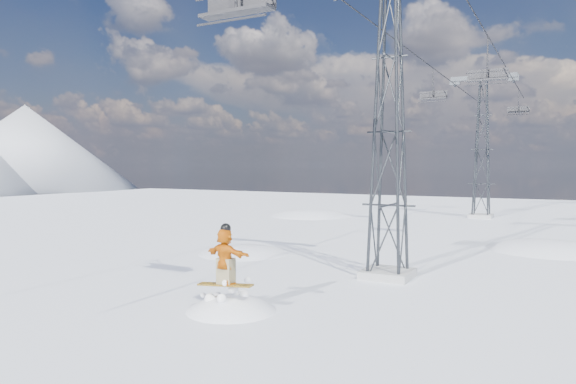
# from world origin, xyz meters

# --- Properties ---
(ground) EXTENTS (120.00, 120.00, 0.00)m
(ground) POSITION_xyz_m (0.00, 0.00, 0.00)
(ground) COLOR white
(ground) RESTS_ON ground
(snow_terrain) EXTENTS (39.00, 37.00, 22.00)m
(snow_terrain) POSITION_xyz_m (-4.77, 21.24, -9.59)
(snow_terrain) COLOR white
(snow_terrain) RESTS_ON ground
(lift_tower_near) EXTENTS (5.20, 1.80, 11.43)m
(lift_tower_near) POSITION_xyz_m (0.80, 8.00, 5.47)
(lift_tower_near) COLOR #999999
(lift_tower_near) RESTS_ON ground
(lift_tower_far) EXTENTS (5.20, 1.80, 11.43)m
(lift_tower_far) POSITION_xyz_m (0.80, 33.00, 5.47)
(lift_tower_far) COLOR #999999
(lift_tower_far) RESTS_ON ground
(haul_cables) EXTENTS (4.46, 51.00, 0.06)m
(haul_cables) POSITION_xyz_m (0.80, 19.50, 10.85)
(haul_cables) COLOR black
(haul_cables) RESTS_ON ground
(snowboarder_jump) EXTENTS (4.40, 4.40, 6.55)m
(snowboarder_jump) POSITION_xyz_m (-1.91, 1.55, -1.64)
(snowboarder_jump) COLOR white
(snowboarder_jump) RESTS_ON ground
(lift_chair_near) EXTENTS (2.22, 0.64, 2.75)m
(lift_chair_near) POSITION_xyz_m (-1.40, 1.21, 8.65)
(lift_chair_near) COLOR #232326
(lift_chair_near) RESTS_ON ground
(lift_chair_mid) EXTENTS (2.01, 0.58, 2.49)m
(lift_chair_mid) POSITION_xyz_m (3.00, 17.66, 8.86)
(lift_chair_mid) COLOR #232326
(lift_chair_mid) RESTS_ON ground
(lift_chair_far) EXTENTS (1.87, 0.54, 2.32)m
(lift_chair_far) POSITION_xyz_m (-1.40, 25.10, 8.99)
(lift_chair_far) COLOR #232326
(lift_chair_far) RESTS_ON ground
(lift_chair_extra) EXTENTS (1.81, 0.52, 2.24)m
(lift_chair_extra) POSITION_xyz_m (3.00, 38.41, 9.06)
(lift_chair_extra) COLOR #232326
(lift_chair_extra) RESTS_ON ground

